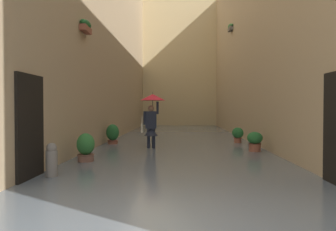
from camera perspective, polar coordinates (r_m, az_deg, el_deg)
ground_plane at (r=14.68m, az=1.92°, el=-4.62°), size 60.00×60.00×0.00m
flood_water at (r=14.67m, az=1.92°, el=-4.40°), size 6.71×28.12×0.11m
building_facade_left at (r=15.49m, az=16.83°, el=14.49°), size 2.04×26.12×10.13m
building_facade_right at (r=15.87m, az=-12.95°, el=19.08°), size 2.04×26.12×12.74m
building_facade_far at (r=26.97m, az=2.06°, el=11.35°), size 9.51×1.80×12.42m
person_wading at (r=11.27m, az=-2.93°, el=0.62°), size 0.89×0.89×2.09m
potted_plant_near_right at (r=12.79m, az=-9.84°, el=-3.38°), size 0.50×0.50×0.89m
potted_plant_mid_left at (r=13.35m, az=12.33°, el=-3.40°), size 0.46×0.46×0.73m
potted_plant_far_left at (r=10.81m, az=15.22°, el=-4.57°), size 0.50×0.50×0.75m
potted_plant_mid_right at (r=8.78m, az=-14.47°, el=-5.78°), size 0.47×0.47×0.86m
mooring_bollard at (r=7.07m, az=-20.04°, el=-7.86°), size 0.24×0.24×0.81m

